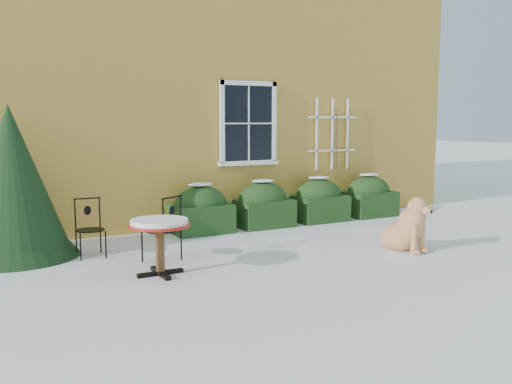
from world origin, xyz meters
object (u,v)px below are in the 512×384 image
patio_chair_far (90,228)px  dog (407,228)px  evergreen_shrub (12,196)px  bistro_table (159,229)px  patio_chair_near (164,229)px

patio_chair_far → dog: (4.43, -2.01, -0.08)m
evergreen_shrub → patio_chair_far: (1.00, -0.49, -0.48)m
bistro_table → dog: bearing=-7.4°
evergreen_shrub → patio_chair_near: (1.87, -1.31, -0.44)m
evergreen_shrub → bistro_table: bearing=-51.9°
evergreen_shrub → bistro_table: (1.57, -2.00, -0.29)m
patio_chair_far → dog: dog is taller
evergreen_shrub → bistro_table: evergreen_shrub is taller
dog → evergreen_shrub: bearing=145.5°
bistro_table → patio_chair_far: (-0.57, 1.51, -0.19)m
patio_chair_far → evergreen_shrub: bearing=155.6°
bistro_table → patio_chair_far: patio_chair_far is taller
patio_chair_far → dog: bearing=-22.7°
bistro_table → patio_chair_far: size_ratio=0.93×
patio_chair_near → patio_chair_far: size_ratio=1.10×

